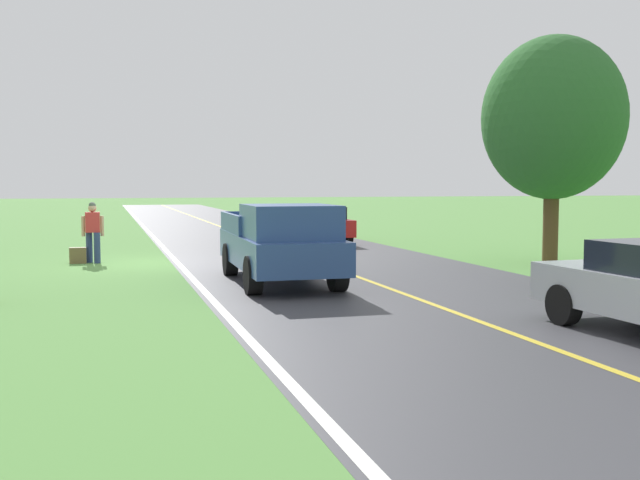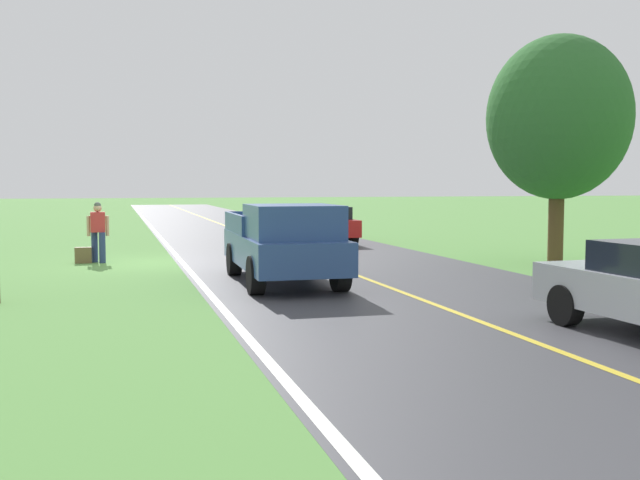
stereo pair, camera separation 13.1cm
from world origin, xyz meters
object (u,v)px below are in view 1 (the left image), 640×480
object	(u,v)px
pickup_truck_passing	(282,242)
sedan_near_oncoming	(317,223)
suitcase_carried	(78,255)
hitchhiker_walking	(93,229)
tree_far_side_near	(553,118)

from	to	relation	value
pickup_truck_passing	sedan_near_oncoming	size ratio (longest dim) A/B	1.22
suitcase_carried	sedan_near_oncoming	world-z (taller)	sedan_near_oncoming
hitchhiker_walking	sedan_near_oncoming	xyz separation A→B (m)	(-8.17, -5.06, -0.23)
hitchhiker_walking	pickup_truck_passing	distance (m)	7.22
pickup_truck_passing	tree_far_side_near	xyz separation A→B (m)	(-8.20, -1.82, 3.11)
hitchhiker_walking	pickup_truck_passing	bearing A→B (deg)	125.15
hitchhiker_walking	sedan_near_oncoming	world-z (taller)	hitchhiker_walking
hitchhiker_walking	sedan_near_oncoming	bearing A→B (deg)	-148.20
suitcase_carried	sedan_near_oncoming	bearing A→B (deg)	121.51
pickup_truck_passing	tree_far_side_near	world-z (taller)	tree_far_side_near
sedan_near_oncoming	pickup_truck_passing	bearing A→B (deg)	69.89
tree_far_side_near	sedan_near_oncoming	world-z (taller)	tree_far_side_near
suitcase_carried	tree_far_side_near	distance (m)	13.94
suitcase_carried	sedan_near_oncoming	size ratio (longest dim) A/B	0.10
tree_far_side_near	sedan_near_oncoming	bearing A→B (deg)	-65.39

